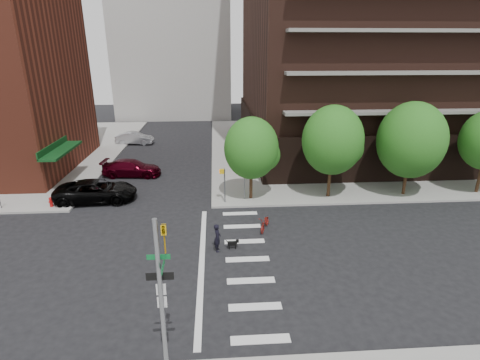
{
  "coord_description": "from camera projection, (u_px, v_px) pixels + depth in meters",
  "views": [
    {
      "loc": [
        1.37,
        -17.82,
        11.02
      ],
      "look_at": [
        3.0,
        6.0,
        2.5
      ],
      "focal_mm": 28.0,
      "sensor_mm": 36.0,
      "label": 1
    }
  ],
  "objects": [
    {
      "name": "traffic_signal",
      "position": [
        163.0,
        313.0,
        12.38
      ],
      "size": [
        0.9,
        0.75,
        6.0
      ],
      "color": "slate",
      "rests_on": "sidewalk_s"
    },
    {
      "name": "parked_car_maroon",
      "position": [
        132.0,
        168.0,
        33.58
      ],
      "size": [
        2.55,
        5.33,
        1.5
      ],
      "primitive_type": "imported",
      "rotation": [
        0.0,
        0.0,
        1.48
      ],
      "color": "#37020D",
      "rests_on": "ground"
    },
    {
      "name": "parked_car_silver",
      "position": [
        135.0,
        138.0,
        44.66
      ],
      "size": [
        1.97,
        4.52,
        1.45
      ],
      "primitive_type": "imported",
      "rotation": [
        0.0,
        0.0,
        1.47
      ],
      "color": "#A1A4AA",
      "rests_on": "ground"
    },
    {
      "name": "ground",
      "position": [
        193.0,
        261.0,
        20.36
      ],
      "size": [
        120.0,
        120.0,
        0.0
      ],
      "primitive_type": "plane",
      "color": "black",
      "rests_on": "ground"
    },
    {
      "name": "pedestrian_signal",
      "position": [
        229.0,
        180.0,
        27.33
      ],
      "size": [
        2.18,
        0.67,
        2.6
      ],
      "color": "slate",
      "rests_on": "sidewalk_ne"
    },
    {
      "name": "scooter",
      "position": [
        265.0,
        223.0,
        23.74
      ],
      "size": [
        1.24,
        1.92,
        0.95
      ],
      "primitive_type": "imported",
      "rotation": [
        0.0,
        0.0,
        -0.37
      ],
      "color": "maroon",
      "rests_on": "ground"
    },
    {
      "name": "parked_car_black",
      "position": [
        96.0,
        191.0,
        28.06
      ],
      "size": [
        3.05,
        6.03,
        1.63
      ],
      "primitive_type": "imported",
      "rotation": [
        0.0,
        0.0,
        1.63
      ],
      "color": "black",
      "rests_on": "ground"
    },
    {
      "name": "tree_a",
      "position": [
        251.0,
        148.0,
        27.25
      ],
      "size": [
        4.0,
        4.0,
        5.9
      ],
      "color": "#301E11",
      "rests_on": "sidewalk_ne"
    },
    {
      "name": "crosswalk",
      "position": [
        233.0,
        260.0,
        20.5
      ],
      "size": [
        3.85,
        13.0,
        0.01
      ],
      "color": "silver",
      "rests_on": "ground"
    },
    {
      "name": "sidewalk_ne",
      "position": [
        379.0,
        146.0,
        43.73
      ],
      "size": [
        39.0,
        33.0,
        0.15
      ],
      "primitive_type": "cube",
      "color": "gray",
      "rests_on": "ground"
    },
    {
      "name": "dog",
      "position": [
        233.0,
        243.0,
        21.53
      ],
      "size": [
        0.66,
        0.2,
        0.56
      ],
      "rotation": [
        0.0,
        0.0,
        0.05
      ],
      "color": "black",
      "rests_on": "ground"
    },
    {
      "name": "fire_hydrant",
      "position": [
        51.0,
        201.0,
        26.83
      ],
      "size": [
        0.24,
        0.24,
        0.73
      ],
      "color": "#A50C0C",
      "rests_on": "sidewalk_nw"
    },
    {
      "name": "dog_walker",
      "position": [
        217.0,
        238.0,
        21.16
      ],
      "size": [
        0.61,
        0.4,
        1.66
      ],
      "primitive_type": "imported",
      "rotation": [
        0.0,
        0.0,
        1.56
      ],
      "color": "black",
      "rests_on": "ground"
    },
    {
      "name": "tree_c",
      "position": [
        411.0,
        140.0,
        27.88
      ],
      "size": [
        5.0,
        5.0,
        6.8
      ],
      "color": "#301E11",
      "rests_on": "sidewalk_ne"
    },
    {
      "name": "tree_b",
      "position": [
        333.0,
        140.0,
        27.46
      ],
      "size": [
        4.5,
        4.5,
        6.65
      ],
      "color": "#301E11",
      "rests_on": "sidewalk_ne"
    }
  ]
}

